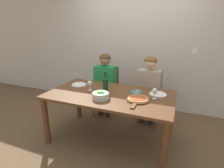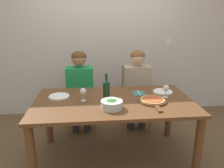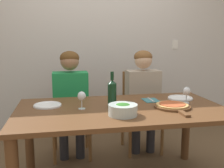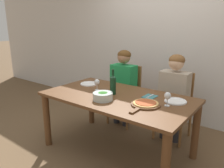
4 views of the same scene
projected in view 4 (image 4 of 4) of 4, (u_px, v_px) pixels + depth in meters
ground_plane at (117, 150)px, 2.83m from camera, size 40.00×40.00×0.00m
back_wall at (168, 39)px, 3.57m from camera, size 10.00×0.06×2.70m
dining_table at (117, 104)px, 2.66m from camera, size 1.79×0.99×0.75m
chair_left at (127, 93)px, 3.58m from camera, size 0.42×0.42×0.94m
chair_right at (176, 104)px, 3.10m from camera, size 0.42×0.42×0.94m
person_woman at (123, 81)px, 3.43m from camera, size 0.47×0.51×1.20m
person_man at (174, 90)px, 2.95m from camera, size 0.47×0.51×1.20m
wine_bottle at (113, 84)px, 2.66m from camera, size 0.07×0.07×0.31m
broccoli_bowl at (103, 96)px, 2.47m from camera, size 0.23×0.23×0.10m
dinner_plate_left at (89, 84)px, 3.13m from camera, size 0.24×0.24×0.02m
dinner_plate_right at (175, 101)px, 2.42m from camera, size 0.24×0.24×0.02m
pizza_on_board at (145, 104)px, 2.31m from camera, size 0.31×0.45×0.04m
wine_glass_left at (97, 83)px, 2.81m from camera, size 0.07×0.07×0.15m
wine_glass_right at (168, 96)px, 2.27m from camera, size 0.07×0.07×0.15m
fork_on_napkin at (150, 97)px, 2.59m from camera, size 0.14×0.18×0.01m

